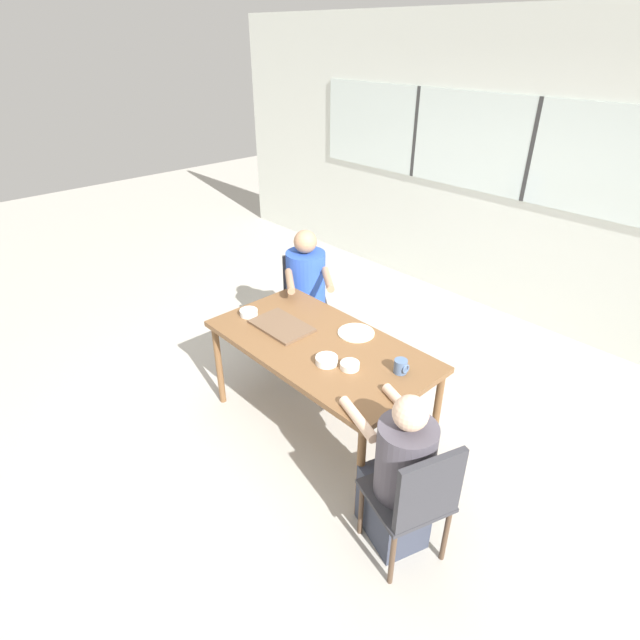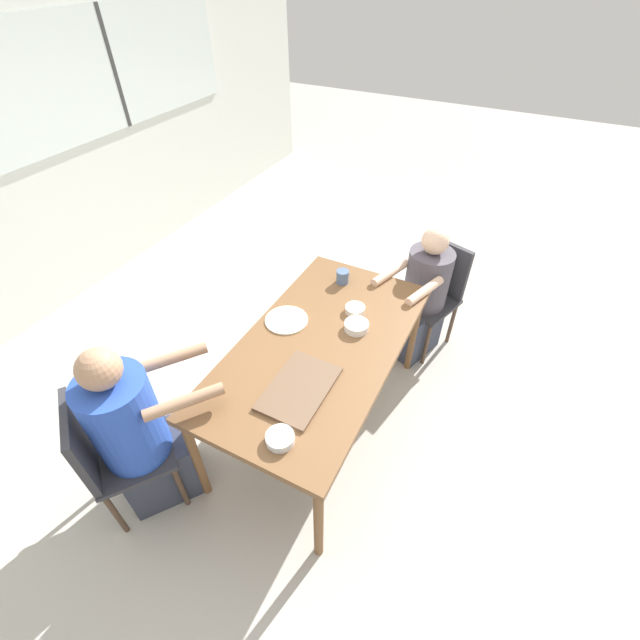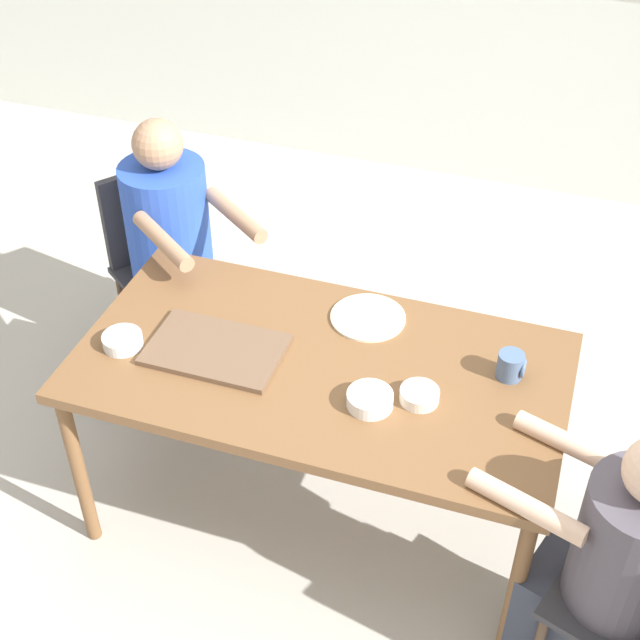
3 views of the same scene
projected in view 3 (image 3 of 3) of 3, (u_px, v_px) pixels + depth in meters
name	position (u px, v px, depth m)	size (l,w,h in m)	color
ground_plane	(320.00, 509.00, 3.35)	(16.00, 16.00, 0.00)	#B2ADA3
dining_table	(320.00, 377.00, 2.93)	(1.59, 0.85, 0.74)	brown
chair_for_woman_green_shirt	(158.00, 250.00, 3.81)	(0.56, 0.56, 0.85)	#333338
person_woman_green_shirt	(177.00, 266.00, 3.69)	(0.69, 0.64, 1.16)	#333847
person_man_blue_shirt	(606.00, 579.00, 2.57)	(0.64, 0.48, 1.05)	#333847
food_tray_dark	(216.00, 350.00, 2.92)	(0.44, 0.29, 0.02)	brown
coffee_mug	(511.00, 366.00, 2.81)	(0.09, 0.08, 0.09)	slate
bowl_white_shallow	(123.00, 341.00, 2.94)	(0.13, 0.13, 0.04)	silver
bowl_cereal	(370.00, 400.00, 2.72)	(0.14, 0.14, 0.05)	white
bowl_fruit	(419.00, 395.00, 2.74)	(0.12, 0.12, 0.04)	silver
plate_tortillas	(368.00, 317.00, 3.06)	(0.26, 0.26, 0.01)	beige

